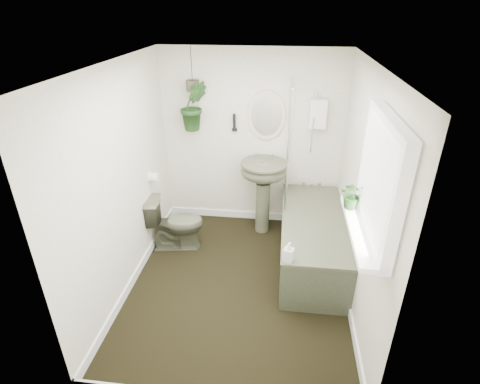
# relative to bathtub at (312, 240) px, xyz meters

# --- Properties ---
(floor) EXTENTS (2.30, 2.80, 0.02)m
(floor) POSITION_rel_bathtub_xyz_m (-0.80, -0.50, -0.30)
(floor) COLOR black
(floor) RESTS_ON ground
(ceiling) EXTENTS (2.30, 2.80, 0.02)m
(ceiling) POSITION_rel_bathtub_xyz_m (-0.80, -0.50, 2.02)
(ceiling) COLOR white
(ceiling) RESTS_ON ground
(wall_back) EXTENTS (2.30, 0.02, 2.30)m
(wall_back) POSITION_rel_bathtub_xyz_m (-0.80, 0.91, 0.86)
(wall_back) COLOR silver
(wall_back) RESTS_ON ground
(wall_front) EXTENTS (2.30, 0.02, 2.30)m
(wall_front) POSITION_rel_bathtub_xyz_m (-0.80, -1.91, 0.86)
(wall_front) COLOR silver
(wall_front) RESTS_ON ground
(wall_left) EXTENTS (0.02, 2.80, 2.30)m
(wall_left) POSITION_rel_bathtub_xyz_m (-1.96, -0.50, 0.86)
(wall_left) COLOR silver
(wall_left) RESTS_ON ground
(wall_right) EXTENTS (0.02, 2.80, 2.30)m
(wall_right) POSITION_rel_bathtub_xyz_m (0.36, -0.50, 0.86)
(wall_right) COLOR silver
(wall_right) RESTS_ON ground
(skirting) EXTENTS (2.30, 2.80, 0.10)m
(skirting) POSITION_rel_bathtub_xyz_m (-0.80, -0.50, -0.24)
(skirting) COLOR white
(skirting) RESTS_ON floor
(bathtub) EXTENTS (0.72, 1.72, 0.58)m
(bathtub) POSITION_rel_bathtub_xyz_m (0.00, 0.00, 0.00)
(bathtub) COLOR #484A37
(bathtub) RESTS_ON floor
(bath_screen) EXTENTS (0.04, 0.72, 1.40)m
(bath_screen) POSITION_rel_bathtub_xyz_m (-0.33, 0.49, 0.99)
(bath_screen) COLOR silver
(bath_screen) RESTS_ON bathtub
(shower_box) EXTENTS (0.20, 0.10, 0.35)m
(shower_box) POSITION_rel_bathtub_xyz_m (0.00, 0.84, 1.26)
(shower_box) COLOR white
(shower_box) RESTS_ON wall_back
(oval_mirror) EXTENTS (0.46, 0.03, 0.62)m
(oval_mirror) POSITION_rel_bathtub_xyz_m (-0.62, 0.87, 1.21)
(oval_mirror) COLOR beige
(oval_mirror) RESTS_ON wall_back
(wall_sconce) EXTENTS (0.04, 0.04, 0.22)m
(wall_sconce) POSITION_rel_bathtub_xyz_m (-1.02, 0.86, 1.11)
(wall_sconce) COLOR black
(wall_sconce) RESTS_ON wall_back
(toilet_roll_holder) EXTENTS (0.11, 0.11, 0.11)m
(toilet_roll_holder) POSITION_rel_bathtub_xyz_m (-1.90, 0.20, 0.61)
(toilet_roll_holder) COLOR white
(toilet_roll_holder) RESTS_ON wall_left
(window_recess) EXTENTS (0.08, 1.00, 0.90)m
(window_recess) POSITION_rel_bathtub_xyz_m (0.29, -1.20, 1.36)
(window_recess) COLOR white
(window_recess) RESTS_ON wall_right
(window_sill) EXTENTS (0.18, 1.00, 0.04)m
(window_sill) POSITION_rel_bathtub_xyz_m (0.22, -1.20, 0.94)
(window_sill) COLOR white
(window_sill) RESTS_ON wall_right
(window_blinds) EXTENTS (0.01, 0.86, 0.76)m
(window_blinds) POSITION_rel_bathtub_xyz_m (0.24, -1.20, 1.36)
(window_blinds) COLOR white
(window_blinds) RESTS_ON wall_right
(toilet) EXTENTS (0.72, 0.49, 0.68)m
(toilet) POSITION_rel_bathtub_xyz_m (-1.65, 0.11, 0.05)
(toilet) COLOR #484A37
(toilet) RESTS_ON floor
(pedestal_sink) EXTENTS (0.59, 0.51, 0.99)m
(pedestal_sink) POSITION_rel_bathtub_xyz_m (-0.62, 0.61, 0.20)
(pedestal_sink) COLOR #484A37
(pedestal_sink) RESTS_ON floor
(sill_plant) EXTENTS (0.22, 0.20, 0.23)m
(sill_plant) POSITION_rel_bathtub_xyz_m (0.19, -0.90, 1.08)
(sill_plant) COLOR black
(sill_plant) RESTS_ON window_sill
(hanging_plant) EXTENTS (0.41, 0.37, 0.61)m
(hanging_plant) POSITION_rel_bathtub_xyz_m (-1.50, 0.75, 1.33)
(hanging_plant) COLOR black
(hanging_plant) RESTS_ON ceiling
(soap_bottle) EXTENTS (0.11, 0.12, 0.20)m
(soap_bottle) POSITION_rel_bathtub_xyz_m (-0.29, -0.79, 0.39)
(soap_bottle) COLOR #322F2F
(soap_bottle) RESTS_ON bathtub
(hanging_pot) EXTENTS (0.16, 0.16, 0.12)m
(hanging_pot) POSITION_rel_bathtub_xyz_m (-1.50, 0.75, 1.58)
(hanging_pot) COLOR #3D382B
(hanging_pot) RESTS_ON ceiling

